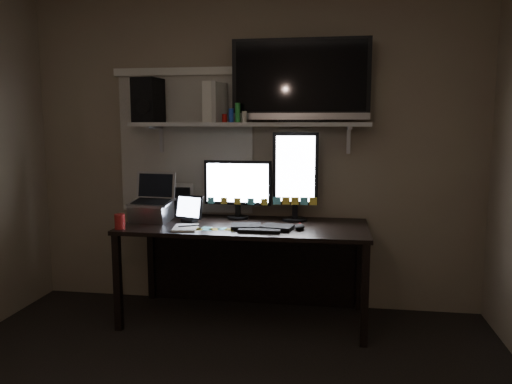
% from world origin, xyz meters
% --- Properties ---
extents(back_wall, '(3.60, 0.00, 3.60)m').
position_xyz_m(back_wall, '(0.00, 1.80, 1.25)').
color(back_wall, '#766454').
rests_on(back_wall, floor).
extents(window_blinds, '(1.10, 0.02, 1.10)m').
position_xyz_m(window_blinds, '(-0.55, 1.79, 1.30)').
color(window_blinds, beige).
rests_on(window_blinds, back_wall).
extents(desk, '(1.80, 0.75, 0.73)m').
position_xyz_m(desk, '(0.00, 1.55, 0.55)').
color(desk, black).
rests_on(desk, floor).
extents(wall_shelf, '(1.80, 0.35, 0.03)m').
position_xyz_m(wall_shelf, '(0.00, 1.62, 1.46)').
color(wall_shelf, '#B5B5B0').
rests_on(wall_shelf, back_wall).
extents(monitor_landscape, '(0.53, 0.07, 0.47)m').
position_xyz_m(monitor_landscape, '(-0.10, 1.65, 0.96)').
color(monitor_landscape, black).
rests_on(monitor_landscape, desk).
extents(monitor_portrait, '(0.35, 0.08, 0.69)m').
position_xyz_m(monitor_portrait, '(0.35, 1.64, 1.08)').
color(monitor_portrait, black).
rests_on(monitor_portrait, desk).
extents(keyboard, '(0.45, 0.18, 0.03)m').
position_xyz_m(keyboard, '(0.14, 1.30, 0.74)').
color(keyboard, black).
rests_on(keyboard, desk).
extents(mouse, '(0.08, 0.11, 0.04)m').
position_xyz_m(mouse, '(0.41, 1.32, 0.75)').
color(mouse, black).
rests_on(mouse, desk).
extents(notepad, '(0.19, 0.25, 0.01)m').
position_xyz_m(notepad, '(-0.40, 1.22, 0.74)').
color(notepad, beige).
rests_on(notepad, desk).
extents(tablet, '(0.26, 0.17, 0.21)m').
position_xyz_m(tablet, '(-0.43, 1.45, 0.83)').
color(tablet, black).
rests_on(tablet, desk).
extents(file_sorter, '(0.20, 0.10, 0.25)m').
position_xyz_m(file_sorter, '(-0.60, 1.73, 0.85)').
color(file_sorter, black).
rests_on(file_sorter, desk).
extents(laptop, '(0.34, 0.29, 0.36)m').
position_xyz_m(laptop, '(-0.73, 1.45, 0.91)').
color(laptop, '#A2A2A7').
rests_on(laptop, desk).
extents(cup, '(0.09, 0.09, 0.11)m').
position_xyz_m(cup, '(-0.85, 1.15, 0.78)').
color(cup, maroon).
rests_on(cup, desk).
extents(sticky_notes, '(0.34, 0.28, 0.00)m').
position_xyz_m(sticky_notes, '(-0.17, 1.30, 0.73)').
color(sticky_notes, yellow).
rests_on(sticky_notes, desk).
extents(tv, '(1.03, 0.19, 0.62)m').
position_xyz_m(tv, '(0.38, 1.67, 1.79)').
color(tv, black).
rests_on(tv, wall_shelf).
extents(game_console, '(0.14, 0.26, 0.30)m').
position_xyz_m(game_console, '(-0.26, 1.60, 1.63)').
color(game_console, beige).
rests_on(game_console, wall_shelf).
extents(speaker, '(0.21, 0.25, 0.34)m').
position_xyz_m(speaker, '(-0.80, 1.64, 1.65)').
color(speaker, black).
rests_on(speaker, wall_shelf).
extents(bottles, '(0.23, 0.06, 0.15)m').
position_xyz_m(bottles, '(-0.10, 1.55, 1.55)').
color(bottles, '#A50F0C').
rests_on(bottles, wall_shelf).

